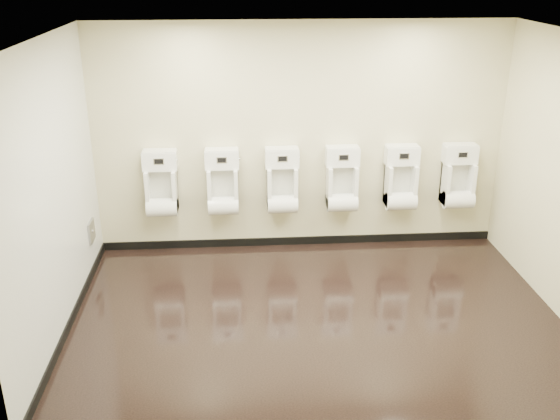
# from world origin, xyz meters

# --- Properties ---
(ground) EXTENTS (5.00, 3.50, 0.00)m
(ground) POSITION_xyz_m (0.00, 0.00, 0.00)
(ground) COLOR black
(ground) RESTS_ON ground
(ceiling) EXTENTS (5.00, 3.50, 0.00)m
(ceiling) POSITION_xyz_m (0.00, 0.00, 2.80)
(ceiling) COLOR silver
(back_wall) EXTENTS (5.00, 0.02, 2.80)m
(back_wall) POSITION_xyz_m (0.00, 1.75, 1.40)
(back_wall) COLOR beige
(back_wall) RESTS_ON ground
(front_wall) EXTENTS (5.00, 0.02, 2.80)m
(front_wall) POSITION_xyz_m (0.00, -1.75, 1.40)
(front_wall) COLOR beige
(front_wall) RESTS_ON ground
(left_wall) EXTENTS (0.02, 3.50, 2.80)m
(left_wall) POSITION_xyz_m (-2.50, 0.00, 1.40)
(left_wall) COLOR beige
(left_wall) RESTS_ON ground
(tile_overlay_left) EXTENTS (0.01, 3.50, 2.80)m
(tile_overlay_left) POSITION_xyz_m (-2.50, 0.00, 1.40)
(tile_overlay_left) COLOR white
(tile_overlay_left) RESTS_ON ground
(skirting_back) EXTENTS (5.00, 0.02, 0.10)m
(skirting_back) POSITION_xyz_m (0.00, 1.74, 0.05)
(skirting_back) COLOR black
(skirting_back) RESTS_ON ground
(skirting_left) EXTENTS (0.02, 3.50, 0.10)m
(skirting_left) POSITION_xyz_m (-2.49, 0.00, 0.05)
(skirting_left) COLOR black
(skirting_left) RESTS_ON ground
(access_panel) EXTENTS (0.04, 0.25, 0.25)m
(access_panel) POSITION_xyz_m (-2.48, 1.20, 0.50)
(access_panel) COLOR #9E9EA3
(access_panel) RESTS_ON left_wall
(urinal_0) EXTENTS (0.42, 0.32, 0.78)m
(urinal_0) POSITION_xyz_m (-1.69, 1.61, 0.86)
(urinal_0) COLOR white
(urinal_0) RESTS_ON back_wall
(urinal_1) EXTENTS (0.42, 0.32, 0.78)m
(urinal_1) POSITION_xyz_m (-0.95, 1.61, 0.86)
(urinal_1) COLOR white
(urinal_1) RESTS_ON back_wall
(urinal_2) EXTENTS (0.42, 0.32, 0.78)m
(urinal_2) POSITION_xyz_m (-0.23, 1.61, 0.86)
(urinal_2) COLOR white
(urinal_2) RESTS_ON back_wall
(urinal_3) EXTENTS (0.42, 0.32, 0.78)m
(urinal_3) POSITION_xyz_m (0.51, 1.61, 0.86)
(urinal_3) COLOR white
(urinal_3) RESTS_ON back_wall
(urinal_4) EXTENTS (0.42, 0.32, 0.78)m
(urinal_4) POSITION_xyz_m (1.25, 1.61, 0.86)
(urinal_4) COLOR white
(urinal_4) RESTS_ON back_wall
(urinal_5) EXTENTS (0.42, 0.32, 0.78)m
(urinal_5) POSITION_xyz_m (1.97, 1.61, 0.86)
(urinal_5) COLOR white
(urinal_5) RESTS_ON back_wall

